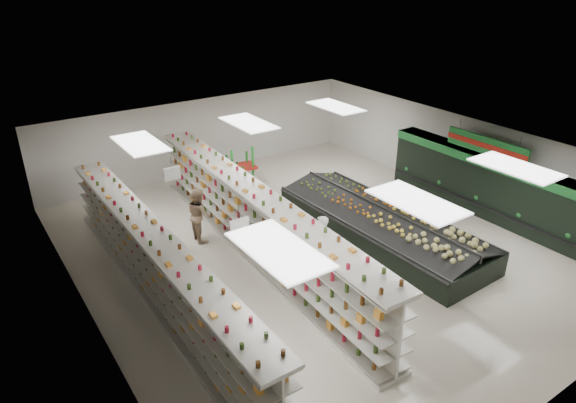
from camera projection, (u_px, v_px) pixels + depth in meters
floor at (314, 246)px, 16.72m from camera, size 16.00×16.00×0.00m
ceiling at (316, 153)px, 15.35m from camera, size 14.00×16.00×0.02m
wall_back at (203, 136)px, 22.00m from camera, size 14.00×0.02×3.20m
wall_front at (561, 345)px, 10.07m from camera, size 14.00×0.02×3.20m
wall_left at (86, 271)px, 12.46m from camera, size 0.02×16.00×3.20m
wall_right at (461, 157)px, 19.61m from camera, size 0.02×16.00×3.20m
produce_wall_case at (485, 181)px, 18.41m from camera, size 0.93×8.00×2.20m
aisle_sign_near at (239, 226)px, 12.11m from camera, size 0.52×0.06×0.75m
aisle_sign_far at (172, 174)px, 15.09m from camera, size 0.52×0.06×0.75m
hortifruti_banner at (487, 146)px, 17.66m from camera, size 0.12×3.20×0.95m
gondola_left at (157, 271)px, 13.65m from camera, size 0.92×12.04×2.09m
gondola_center at (255, 225)px, 15.82m from camera, size 1.56×12.95×2.24m
produce_island at (381, 223)px, 17.02m from camera, size 2.98×7.76×1.15m
soda_endcap at (240, 169)px, 20.80m from camera, size 1.32×0.97×1.58m
shopper_main at (320, 246)px, 14.86m from camera, size 0.82×0.77×1.89m
shopper_background at (199, 214)px, 16.77m from camera, size 0.59×0.91×1.81m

